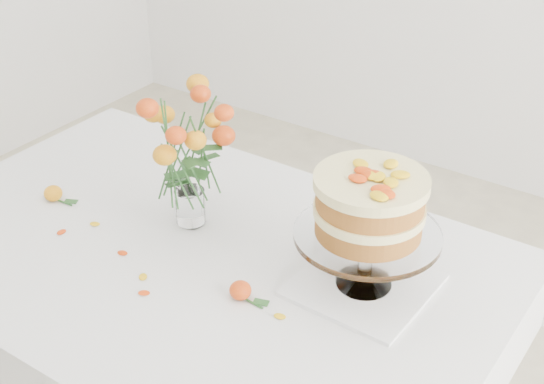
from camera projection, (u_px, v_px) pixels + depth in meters
The scene contains 12 objects.
table at pixel (193, 278), 1.78m from camera, with size 1.43×0.93×0.76m.
napkin at pixel (363, 285), 1.63m from camera, with size 0.27×0.27×0.01m, color white.
cake_stand at pixel (369, 211), 1.53m from camera, with size 0.31×0.31×0.28m.
rose_vase at pixel (186, 144), 1.73m from camera, with size 0.25×0.25×0.37m.
loose_rose_near at pixel (53, 193), 1.92m from camera, with size 0.08×0.05×0.04m.
loose_rose_far at pixel (241, 290), 1.58m from camera, with size 0.08×0.05×0.04m.
stray_petal_a at pixel (122, 253), 1.73m from camera, with size 0.03×0.02×0.00m, color yellow.
stray_petal_b at pixel (143, 277), 1.65m from camera, with size 0.03×0.02×0.00m, color yellow.
stray_petal_c at pixel (144, 293), 1.60m from camera, with size 0.03×0.02×0.00m, color yellow.
stray_petal_d at pixel (95, 224), 1.83m from camera, with size 0.03×0.02×0.00m, color yellow.
stray_petal_e at pixel (61, 232), 1.80m from camera, with size 0.03×0.02×0.00m, color yellow.
stray_petal_f at pixel (280, 316), 1.54m from camera, with size 0.03×0.02×0.00m, color yellow.
Camera 1 is at (0.96, -1.07, 1.77)m, focal length 50.00 mm.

